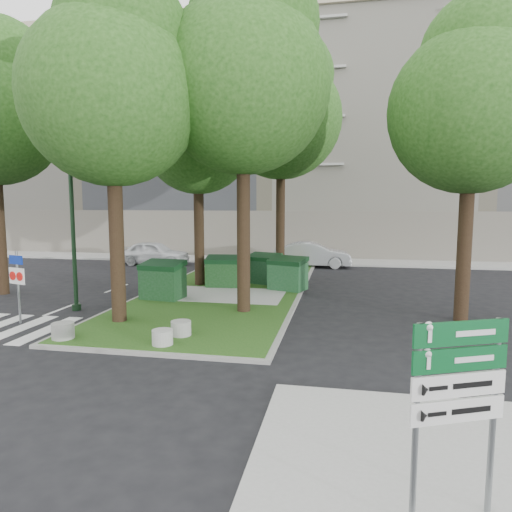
% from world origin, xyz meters
% --- Properties ---
extents(ground, '(120.00, 120.00, 0.00)m').
position_xyz_m(ground, '(0.00, 0.00, 0.00)').
color(ground, black).
rests_on(ground, ground).
extents(median_island, '(6.00, 16.00, 0.12)m').
position_xyz_m(median_island, '(0.50, 8.00, 0.06)').
color(median_island, '#1E4D16').
rests_on(median_island, ground).
extents(median_kerb, '(6.30, 16.30, 0.10)m').
position_xyz_m(median_kerb, '(0.50, 8.00, 0.05)').
color(median_kerb, gray).
rests_on(median_kerb, ground).
extents(sidewalk_corner, '(5.00, 4.00, 0.12)m').
position_xyz_m(sidewalk_corner, '(6.50, -3.50, 0.06)').
color(sidewalk_corner, '#999993').
rests_on(sidewalk_corner, ground).
extents(building_sidewalk, '(42.00, 3.00, 0.12)m').
position_xyz_m(building_sidewalk, '(0.00, 18.50, 0.06)').
color(building_sidewalk, '#999993').
rests_on(building_sidewalk, ground).
extents(zebra_crossing, '(5.00, 3.00, 0.01)m').
position_xyz_m(zebra_crossing, '(-3.75, 1.50, 0.01)').
color(zebra_crossing, silver).
rests_on(zebra_crossing, ground).
extents(apartment_building, '(41.00, 12.00, 16.00)m').
position_xyz_m(apartment_building, '(0.00, 26.00, 8.00)').
color(apartment_building, tan).
rests_on(apartment_building, ground).
extents(tree_median_near_left, '(5.20, 5.20, 10.53)m').
position_xyz_m(tree_median_near_left, '(-1.41, 2.56, 7.32)').
color(tree_median_near_left, black).
rests_on(tree_median_near_left, ground).
extents(tree_median_near_right, '(5.60, 5.60, 11.46)m').
position_xyz_m(tree_median_near_right, '(2.09, 4.56, 7.99)').
color(tree_median_near_right, black).
rests_on(tree_median_near_right, ground).
extents(tree_median_mid, '(4.80, 4.80, 9.99)m').
position_xyz_m(tree_median_mid, '(-0.91, 9.06, 6.98)').
color(tree_median_mid, black).
rests_on(tree_median_mid, ground).
extents(tree_median_far, '(5.80, 5.80, 11.93)m').
position_xyz_m(tree_median_far, '(2.29, 12.06, 8.32)').
color(tree_median_far, black).
rests_on(tree_median_far, ground).
extents(tree_street_right, '(5.00, 5.00, 10.06)m').
position_xyz_m(tree_street_right, '(9.09, 5.06, 6.98)').
color(tree_street_right, black).
rests_on(tree_street_right, ground).
extents(dumpster_a, '(1.69, 1.29, 1.45)m').
position_xyz_m(dumpster_a, '(-1.46, 5.89, 0.82)').
color(dumpster_a, black).
rests_on(dumpster_a, median_island).
extents(dumpster_b, '(1.54, 1.15, 1.35)m').
position_xyz_m(dumpster_b, '(0.14, 8.75, 0.77)').
color(dumpster_b, '#103812').
rests_on(dumpster_b, median_island).
extents(dumpster_c, '(1.70, 1.43, 1.35)m').
position_xyz_m(dumpster_c, '(1.74, 9.92, 0.77)').
color(dumpster_c, black).
rests_on(dumpster_c, median_island).
extents(dumpster_d, '(1.76, 1.48, 1.39)m').
position_xyz_m(dumpster_d, '(3.00, 8.54, 0.79)').
color(dumpster_d, '#15441F').
rests_on(dumpster_d, median_island).
extents(bollard_left, '(0.59, 0.59, 0.42)m').
position_xyz_m(bollard_left, '(-2.10, 0.50, 0.33)').
color(bollard_left, gray).
rests_on(bollard_left, median_island).
extents(bollard_right, '(0.54, 0.54, 0.39)m').
position_xyz_m(bollard_right, '(0.74, 0.50, 0.31)').
color(bollard_right, '#A4A5A0').
rests_on(bollard_right, median_island).
extents(bollard_mid, '(0.56, 0.56, 0.40)m').
position_xyz_m(bollard_mid, '(0.92, 1.37, 0.32)').
color(bollard_mid, gray).
rests_on(bollard_mid, median_island).
extents(litter_bin, '(0.44, 0.44, 0.77)m').
position_xyz_m(litter_bin, '(2.79, 12.42, 0.51)').
color(litter_bin, gold).
rests_on(litter_bin, median_island).
extents(street_lamp, '(0.45, 0.45, 5.70)m').
position_xyz_m(street_lamp, '(-3.89, 3.96, 3.58)').
color(street_lamp, black).
rests_on(street_lamp, ground).
extents(traffic_sign_pole, '(0.67, 0.23, 2.28)m').
position_xyz_m(traffic_sign_pole, '(-4.60, 2.02, 1.46)').
color(traffic_sign_pole, slate).
rests_on(traffic_sign_pole, ground).
extents(directional_sign, '(1.09, 0.50, 2.35)m').
position_xyz_m(directional_sign, '(6.54, -5.00, 1.68)').
color(directional_sign, slate).
rests_on(directional_sign, sidewalk_corner).
extents(car_white, '(4.25, 1.73, 1.45)m').
position_xyz_m(car_white, '(-5.97, 15.50, 0.72)').
color(car_white, silver).
rests_on(car_white, ground).
extents(car_silver, '(4.54, 1.88, 1.46)m').
position_xyz_m(car_silver, '(3.50, 16.28, 0.73)').
color(car_silver, '#A0A4A8').
rests_on(car_silver, ground).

